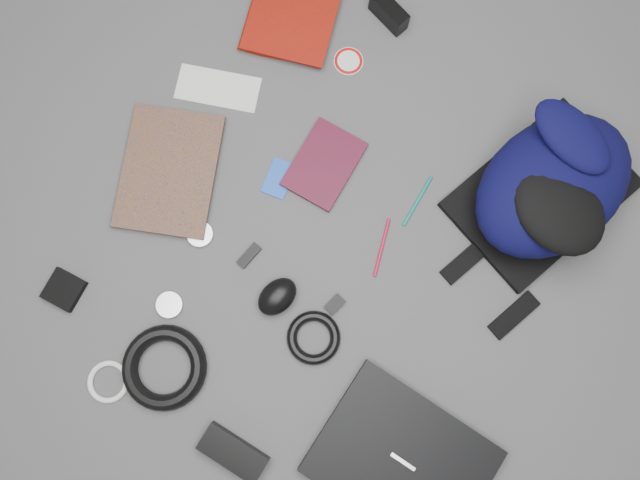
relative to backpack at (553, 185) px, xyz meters
The scene contains 21 objects.
ground 0.51m from the backpack, 137.70° to the right, with size 4.00×4.00×0.00m, color #4F4F51.
backpack is the anchor object (origin of this frame).
laptop 0.66m from the backpack, 89.42° to the right, with size 0.34×0.27×0.03m, color black.
comic_book 0.94m from the backpack, 153.90° to the right, with size 0.21×0.29×0.02m, color #AF620C.
envelope 0.77m from the backpack, 168.97° to the right, with size 0.19×0.09×0.00m, color white.
dvd_case 0.49m from the backpack, 157.98° to the right, with size 0.13×0.18×0.01m, color #3C0B1B.
compact_camera 0.54m from the backpack, 158.07° to the left, with size 0.10×0.04×0.06m, color black.
sticker_disc 0.54m from the backpack, behind, with size 0.07×0.07×0.00m, color white.
pen_teal 0.29m from the backpack, 146.83° to the right, with size 0.01×0.01×0.13m, color #0D7667.
pen_red 0.38m from the backpack, 131.22° to the right, with size 0.01×0.01×0.13m, color #B70E30.
id_badge 0.59m from the backpack, 153.53° to the right, with size 0.06×0.09×0.00m, color blue.
usb_black 0.67m from the backpack, 137.81° to the right, with size 0.02×0.06×0.01m, color black.
key_fob 0.53m from the backpack, 121.77° to the right, with size 0.03×0.04×0.01m, color black.
mouse 0.63m from the backpack, 128.34° to the right, with size 0.07×0.09×0.05m, color black.
headphone_left 0.77m from the backpack, 142.98° to the right, with size 0.06×0.06×0.01m, color silver.
headphone_right 0.86m from the backpack, 133.08° to the right, with size 0.06×0.06×0.01m, color #B6B6B8.
cable_coil 0.60m from the backpack, 117.76° to the right, with size 0.12×0.12×0.02m, color black.
power_brick 0.87m from the backpack, 110.38° to the right, with size 0.14×0.06×0.04m, color black.
power_cord_coil 0.91m from the backpack, 125.05° to the right, with size 0.18×0.18×0.04m, color black.
pouch 1.07m from the backpack, 138.31° to the right, with size 0.07×0.07×0.02m, color black.
white_cable_coil 1.03m from the backpack, 126.35° to the right, with size 0.09×0.09×0.01m, color white.
Camera 1 is at (0.11, -0.19, 1.36)m, focal length 35.00 mm.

